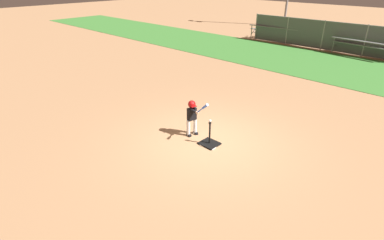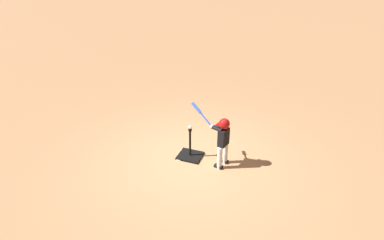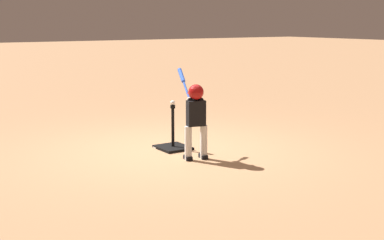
# 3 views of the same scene
# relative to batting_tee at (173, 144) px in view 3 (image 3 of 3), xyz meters

# --- Properties ---
(ground_plane) EXTENTS (90.00, 90.00, 0.00)m
(ground_plane) POSITION_rel_batting_tee_xyz_m (-0.10, 0.06, -0.08)
(ground_plane) COLOR #AD7F56
(home_plate) EXTENTS (0.50, 0.50, 0.02)m
(home_plate) POSITION_rel_batting_tee_xyz_m (0.04, -0.00, -0.07)
(home_plate) COLOR white
(home_plate) RESTS_ON ground_plane
(batting_tee) EXTENTS (0.52, 0.47, 0.70)m
(batting_tee) POSITION_rel_batting_tee_xyz_m (0.00, 0.00, 0.00)
(batting_tee) COLOR black
(batting_tee) RESTS_ON ground_plane
(batter_child) EXTENTS (0.88, 0.40, 1.28)m
(batter_child) POSITION_rel_batting_tee_xyz_m (-0.72, 0.05, 0.63)
(batter_child) COLOR silver
(batter_child) RESTS_ON ground_plane
(baseball) EXTENTS (0.07, 0.07, 0.07)m
(baseball) POSITION_rel_batting_tee_xyz_m (0.00, 0.00, 0.66)
(baseball) COLOR white
(baseball) RESTS_ON batting_tee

